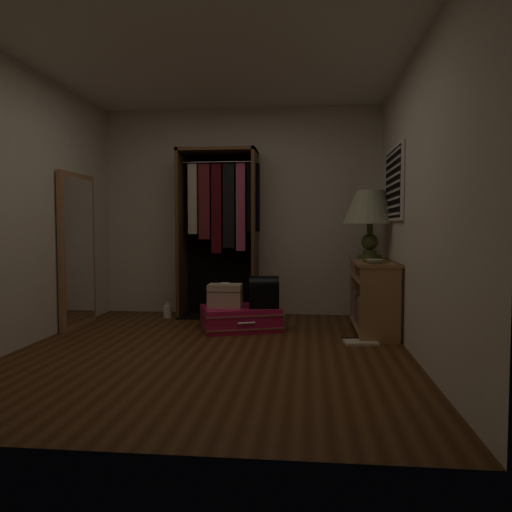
% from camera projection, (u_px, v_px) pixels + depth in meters
% --- Properties ---
extents(ground, '(4.00, 4.00, 0.00)m').
position_uv_depth(ground, '(211.00, 352.00, 4.42)').
color(ground, '#512F17').
rests_on(ground, ground).
extents(room_walls, '(3.52, 4.02, 2.60)m').
position_uv_depth(room_walls, '(220.00, 182.00, 4.37)').
color(room_walls, silver).
rests_on(room_walls, ground).
extents(console_bookshelf, '(0.42, 1.12, 0.75)m').
position_uv_depth(console_bookshelf, '(373.00, 294.00, 5.28)').
color(console_bookshelf, '#AA7C52').
rests_on(console_bookshelf, ground).
extents(open_wardrobe, '(0.98, 0.50, 2.05)m').
position_uv_depth(open_wardrobe, '(221.00, 219.00, 6.13)').
color(open_wardrobe, brown).
rests_on(open_wardrobe, ground).
extents(floor_mirror, '(0.06, 0.80, 1.70)m').
position_uv_depth(floor_mirror, '(78.00, 250.00, 5.54)').
color(floor_mirror, '#B07F55').
rests_on(floor_mirror, ground).
extents(pink_suitcase, '(0.97, 0.83, 0.25)m').
position_uv_depth(pink_suitcase, '(240.00, 318.00, 5.38)').
color(pink_suitcase, '#CE1953').
rests_on(pink_suitcase, ground).
extents(train_case, '(0.37, 0.26, 0.26)m').
position_uv_depth(train_case, '(225.00, 295.00, 5.35)').
color(train_case, '#C4B996').
rests_on(train_case, pink_suitcase).
extents(black_bag, '(0.34, 0.24, 0.34)m').
position_uv_depth(black_bag, '(264.00, 291.00, 5.30)').
color(black_bag, black).
rests_on(black_bag, pink_suitcase).
extents(table_lamp, '(0.62, 0.62, 0.77)m').
position_uv_depth(table_lamp, '(370.00, 209.00, 5.58)').
color(table_lamp, '#455428').
rests_on(table_lamp, console_bookshelf).
extents(brass_tray, '(0.31, 0.31, 0.02)m').
position_uv_depth(brass_tray, '(376.00, 262.00, 5.05)').
color(brass_tray, '#B49045').
rests_on(brass_tray, console_bookshelf).
extents(ceramic_bowl, '(0.18, 0.18, 0.04)m').
position_uv_depth(ceramic_bowl, '(374.00, 262.00, 4.85)').
color(ceramic_bowl, '#ABCEAF').
rests_on(ceramic_bowl, console_bookshelf).
extents(white_jug, '(0.14, 0.14, 0.19)m').
position_uv_depth(white_jug, '(168.00, 311.00, 6.10)').
color(white_jug, white).
rests_on(white_jug, ground).
extents(floor_book, '(0.34, 0.29, 0.03)m').
position_uv_depth(floor_book, '(360.00, 341.00, 4.77)').
color(floor_book, '#F1E7CA').
rests_on(floor_book, ground).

